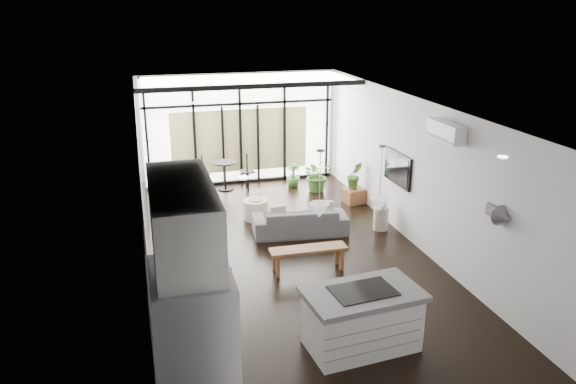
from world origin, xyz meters
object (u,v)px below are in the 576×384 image
fridge (195,364)px  sofa (300,216)px  island (362,319)px  console_bench (308,259)px  tv (398,168)px  pouf (256,210)px  milk_can (381,216)px

fridge → sofa: fridge is taller
sofa → fridge: bearing=69.4°
island → console_bench: island is taller
fridge → tv: 6.75m
console_bench → pouf: bearing=99.4°
island → pouf: island is taller
sofa → tv: bearing=178.7°
sofa → pouf: bearing=-49.4°
console_bench → tv: bearing=32.3°
fridge → milk_can: fridge is taller
island → fridge: 2.70m
tv → island: bearing=-121.2°
fridge → milk_can: 6.63m
milk_can → island: bearing=-117.7°
milk_can → console_bench: bearing=-144.9°
console_bench → pouf: (-0.37, 2.64, -0.00)m
milk_can → tv: tv is taller
sofa → tv: 2.18m
console_bench → tv: size_ratio=1.22×
fridge → tv: bearing=47.2°
island → console_bench: 2.37m
fridge → sofa: size_ratio=1.08×
island → sofa: (0.30, 3.98, -0.06)m
island → console_bench: bearing=84.9°
island → tv: tv is taller
island → milk_can: 4.25m
console_bench → tv: (2.27, 1.36, 1.08)m
fridge → pouf: fridge is taller
sofa → console_bench: bearing=84.9°
island → sofa: 3.99m
fridge → tv: fridge is taller
sofa → tv: size_ratio=1.71×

